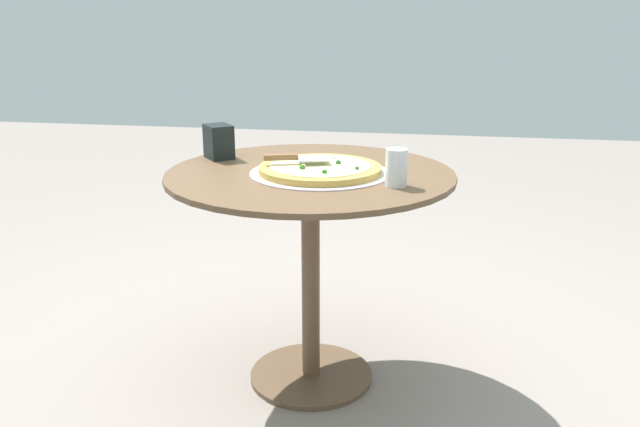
% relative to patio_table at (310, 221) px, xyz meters
% --- Properties ---
extents(ground_plane, '(10.00, 10.00, 0.00)m').
position_rel_patio_table_xyz_m(ground_plane, '(0.00, 0.00, -0.59)').
color(ground_plane, gray).
extents(patio_table, '(0.94, 0.94, 0.75)m').
position_rel_patio_table_xyz_m(patio_table, '(0.00, 0.00, 0.00)').
color(patio_table, brown).
rests_on(patio_table, ground).
extents(pizza_on_tray, '(0.45, 0.45, 0.04)m').
position_rel_patio_table_xyz_m(pizza_on_tray, '(-0.04, 0.02, 0.18)').
color(pizza_on_tray, silver).
rests_on(pizza_on_tray, patio_table).
extents(pizza_server, '(0.21, 0.11, 0.02)m').
position_rel_patio_table_xyz_m(pizza_server, '(0.04, 0.01, 0.22)').
color(pizza_server, silver).
rests_on(pizza_server, pizza_on_tray).
extents(drinking_cup, '(0.07, 0.07, 0.11)m').
position_rel_patio_table_xyz_m(drinking_cup, '(-0.29, 0.14, 0.22)').
color(drinking_cup, white).
rests_on(drinking_cup, patio_table).
extents(napkin_dispenser, '(0.13, 0.13, 0.12)m').
position_rel_patio_table_xyz_m(napkin_dispenser, '(0.36, -0.15, 0.23)').
color(napkin_dispenser, black).
rests_on(napkin_dispenser, patio_table).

